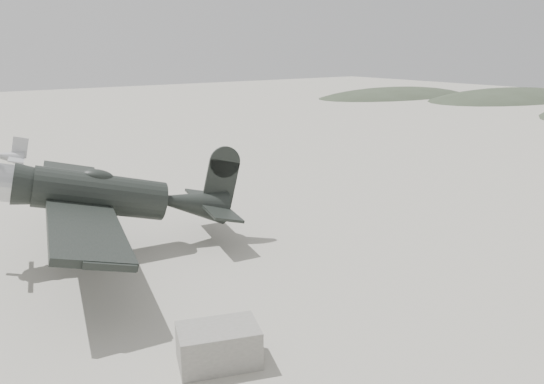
% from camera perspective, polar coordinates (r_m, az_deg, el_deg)
% --- Properties ---
extents(ground, '(160.00, 160.00, 0.00)m').
position_cam_1_polar(ground, '(17.54, 1.30, -7.94)').
color(ground, gray).
rests_on(ground, ground).
extents(hill_east_north, '(36.00, 18.00, 6.00)m').
position_cam_1_polar(hill_east_north, '(81.08, 24.27, 9.19)').
color(hill_east_north, '#333C2C').
rests_on(hill_east_north, ground).
extents(hill_northeast, '(32.00, 16.00, 5.20)m').
position_cam_1_polar(hill_northeast, '(80.03, 13.04, 10.08)').
color(hill_northeast, '#333C2C').
rests_on(hill_northeast, ground).
extents(lowwing_monoplane, '(8.53, 11.81, 3.79)m').
position_cam_1_polar(lowwing_monoplane, '(18.89, -16.74, -0.43)').
color(lowwing_monoplane, black).
rests_on(lowwing_monoplane, ground).
extents(equipment_block, '(2.07, 1.66, 0.90)m').
position_cam_1_polar(equipment_block, '(12.48, -5.78, -16.10)').
color(equipment_block, slate).
rests_on(equipment_block, ground).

